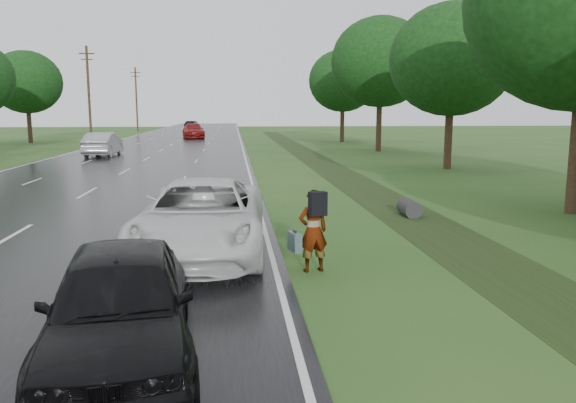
{
  "coord_description": "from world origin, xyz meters",
  "views": [
    {
      "loc": [
        5.9,
        -7.21,
        3.36
      ],
      "look_at": [
        7.13,
        5.32,
        1.3
      ],
      "focal_mm": 35.0,
      "sensor_mm": 36.0,
      "label": 1
    }
  ],
  "objects_px": {
    "pedestrian": "(312,230)",
    "silver_sedan": "(103,144)",
    "white_pickup": "(202,217)",
    "dark_sedan": "(120,304)"
  },
  "relations": [
    {
      "from": "pedestrian",
      "to": "dark_sedan",
      "type": "bearing_deg",
      "value": 39.67
    },
    {
      "from": "white_pickup",
      "to": "dark_sedan",
      "type": "bearing_deg",
      "value": -94.91
    },
    {
      "from": "white_pickup",
      "to": "silver_sedan",
      "type": "distance_m",
      "value": 30.36
    },
    {
      "from": "dark_sedan",
      "to": "pedestrian",
      "type": "bearing_deg",
      "value": 45.18
    },
    {
      "from": "pedestrian",
      "to": "silver_sedan",
      "type": "height_order",
      "value": "silver_sedan"
    },
    {
      "from": "white_pickup",
      "to": "pedestrian",
      "type": "bearing_deg",
      "value": -31.6
    },
    {
      "from": "dark_sedan",
      "to": "silver_sedan",
      "type": "relative_size",
      "value": 0.88
    },
    {
      "from": "dark_sedan",
      "to": "silver_sedan",
      "type": "bearing_deg",
      "value": 95.64
    },
    {
      "from": "silver_sedan",
      "to": "pedestrian",
      "type": "bearing_deg",
      "value": 110.85
    },
    {
      "from": "pedestrian",
      "to": "silver_sedan",
      "type": "bearing_deg",
      "value": -82.91
    }
  ]
}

